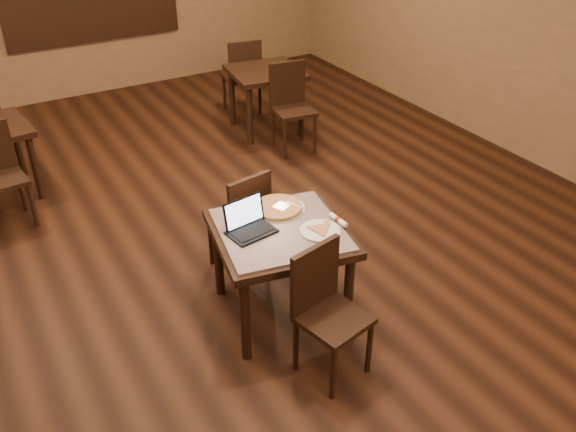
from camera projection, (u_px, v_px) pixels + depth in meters
ground at (221, 292)px, 4.90m from camera, size 10.00×10.00×0.00m
tiled_table at (280, 240)px, 4.35m from camera, size 1.08×1.08×0.76m
chair_main_near at (325, 304)px, 3.96m from camera, size 0.48×0.48×0.94m
chair_main_far at (243, 217)px, 4.88m from camera, size 0.46×0.46×0.92m
laptop at (248, 223)px, 4.25m from camera, size 0.35×0.29×0.22m
plate at (320, 231)px, 4.25m from camera, size 0.28×0.28×0.02m
pizza_slice at (320, 229)px, 4.25m from camera, size 0.28×0.28×0.02m
pizza_pan at (278, 208)px, 4.52m from camera, size 0.40×0.40×0.01m
pizza_whole at (278, 207)px, 4.51m from camera, size 0.36×0.36×0.03m
spatula at (282, 206)px, 4.50m from camera, size 0.20×0.27×0.01m
napkin_roll at (338, 220)px, 4.35m from camera, size 0.05×0.18×0.04m
other_table_a at (265, 80)px, 7.28m from camera, size 0.92×0.92×0.76m
other_table_a_chair_near at (291, 102)px, 6.90m from camera, size 0.48×0.48×0.99m
other_table_a_chair_far at (243, 73)px, 7.73m from camera, size 0.48×0.48×0.99m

